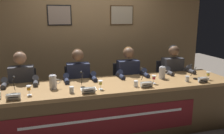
{
  "coord_description": "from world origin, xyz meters",
  "views": [
    {
      "loc": [
        -0.89,
        -3.11,
        1.74
      ],
      "look_at": [
        0.0,
        0.0,
        1.01
      ],
      "focal_mm": 36.53,
      "sensor_mm": 36.0,
      "label": 1
    }
  ],
  "objects_px": {
    "water_cup_center_left": "(72,90)",
    "water_pitcher_right_side": "(162,73)",
    "water_pitcher_left_side": "(53,82)",
    "document_stack_center_left": "(88,89)",
    "panelist_center_right": "(130,77)",
    "nameplate_center_left": "(89,91)",
    "nameplate_center_right": "(147,85)",
    "water_cup_center_right": "(136,84)",
    "microphone_far_left": "(14,88)",
    "juice_glass_far_right": "(208,74)",
    "water_cup_far_right": "(187,79)",
    "chair_far_right": "(168,85)",
    "chair_center_right": "(125,89)",
    "conference_table": "(114,101)",
    "microphone_far_right": "(194,74)",
    "juice_glass_center_right": "(154,78)",
    "panelist_center_left": "(79,81)",
    "chair_center_left": "(78,93)",
    "panelist_far_right": "(174,74)",
    "microphone_center_right": "(144,78)",
    "juice_glass_center_left": "(100,83)",
    "juice_glass_far_left": "(29,89)",
    "nameplate_far_left": "(13,97)",
    "nameplate_far_right": "(203,80)",
    "microphone_center_left": "(82,82)",
    "chair_far_left": "(25,98)"
  },
  "relations": [
    {
      "from": "water_cup_center_left",
      "to": "water_pitcher_right_side",
      "type": "xyz_separation_m",
      "value": [
        1.46,
        0.31,
        0.06
      ]
    },
    {
      "from": "water_pitcher_left_side",
      "to": "document_stack_center_left",
      "type": "height_order",
      "value": "water_pitcher_left_side"
    },
    {
      "from": "panelist_center_right",
      "to": "water_pitcher_right_side",
      "type": "bearing_deg",
      "value": -41.99
    },
    {
      "from": "water_cup_center_left",
      "to": "nameplate_center_left",
      "type": "bearing_deg",
      "value": -22.63
    },
    {
      "from": "nameplate_center_right",
      "to": "water_cup_center_right",
      "type": "bearing_deg",
      "value": 149.78
    },
    {
      "from": "nameplate_center_left",
      "to": "water_cup_center_right",
      "type": "bearing_deg",
      "value": 8.81
    },
    {
      "from": "microphone_far_left",
      "to": "juice_glass_far_right",
      "type": "xyz_separation_m",
      "value": [
        2.84,
        -0.11,
        0.01
      ]
    },
    {
      "from": "water_cup_far_right",
      "to": "nameplate_center_left",
      "type": "bearing_deg",
      "value": -175.04
    },
    {
      "from": "chair_far_right",
      "to": "juice_glass_far_right",
      "type": "height_order",
      "value": "chair_far_right"
    },
    {
      "from": "chair_center_right",
      "to": "water_cup_center_right",
      "type": "relative_size",
      "value": 10.56
    },
    {
      "from": "conference_table",
      "to": "microphone_far_right",
      "type": "distance_m",
      "value": 1.36
    },
    {
      "from": "juice_glass_center_right",
      "to": "chair_far_right",
      "type": "bearing_deg",
      "value": 48.46
    },
    {
      "from": "chair_far_right",
      "to": "juice_glass_far_right",
      "type": "xyz_separation_m",
      "value": [
        0.21,
        -0.83,
        0.41
      ]
    },
    {
      "from": "nameplate_center_left",
      "to": "water_cup_center_right",
      "type": "height_order",
      "value": "water_cup_center_right"
    },
    {
      "from": "water_cup_far_right",
      "to": "panelist_center_right",
      "type": "bearing_deg",
      "value": 138.03
    },
    {
      "from": "panelist_center_left",
      "to": "juice_glass_far_right",
      "type": "relative_size",
      "value": 9.88
    },
    {
      "from": "chair_center_left",
      "to": "nameplate_center_left",
      "type": "bearing_deg",
      "value": -88.89
    },
    {
      "from": "juice_glass_center_right",
      "to": "panelist_far_right",
      "type": "bearing_deg",
      "value": 40.18
    },
    {
      "from": "panelist_center_right",
      "to": "water_cup_center_right",
      "type": "height_order",
      "value": "panelist_center_right"
    },
    {
      "from": "panelist_far_right",
      "to": "water_pitcher_left_side",
      "type": "height_order",
      "value": "panelist_far_right"
    },
    {
      "from": "water_pitcher_right_side",
      "to": "microphone_center_right",
      "type": "bearing_deg",
      "value": -159.87
    },
    {
      "from": "juice_glass_far_right",
      "to": "juice_glass_center_right",
      "type": "bearing_deg",
      "value": 177.81
    },
    {
      "from": "juice_glass_center_left",
      "to": "water_cup_far_right",
      "type": "bearing_deg",
      "value": 0.21
    },
    {
      "from": "water_cup_center_right",
      "to": "water_pitcher_left_side",
      "type": "height_order",
      "value": "water_pitcher_left_side"
    },
    {
      "from": "microphone_far_left",
      "to": "microphone_far_right",
      "type": "height_order",
      "value": "same"
    },
    {
      "from": "chair_center_left",
      "to": "chair_far_right",
      "type": "relative_size",
      "value": 1.0
    },
    {
      "from": "juice_glass_far_left",
      "to": "document_stack_center_left",
      "type": "distance_m",
      "value": 0.76
    },
    {
      "from": "nameplate_far_left",
      "to": "water_pitcher_right_side",
      "type": "bearing_deg",
      "value": 10.01
    },
    {
      "from": "chair_center_right",
      "to": "document_stack_center_left",
      "type": "height_order",
      "value": "chair_center_right"
    },
    {
      "from": "chair_center_left",
      "to": "water_pitcher_right_side",
      "type": "relative_size",
      "value": 4.27
    },
    {
      "from": "microphone_far_right",
      "to": "juice_glass_center_right",
      "type": "bearing_deg",
      "value": -174.49
    },
    {
      "from": "document_stack_center_left",
      "to": "chair_far_right",
      "type": "bearing_deg",
      "value": 25.52
    },
    {
      "from": "conference_table",
      "to": "nameplate_far_right",
      "type": "relative_size",
      "value": 23.35
    },
    {
      "from": "nameplate_center_right",
      "to": "panelist_center_right",
      "type": "bearing_deg",
      "value": 88.73
    },
    {
      "from": "microphone_far_left",
      "to": "chair_center_right",
      "type": "height_order",
      "value": "microphone_far_left"
    },
    {
      "from": "microphone_center_left",
      "to": "nameplate_center_right",
      "type": "distance_m",
      "value": 0.9
    },
    {
      "from": "chair_far_left",
      "to": "juice_glass_far_left",
      "type": "relative_size",
      "value": 7.24
    },
    {
      "from": "juice_glass_far_left",
      "to": "microphone_center_right",
      "type": "relative_size",
      "value": 0.57
    },
    {
      "from": "chair_far_right",
      "to": "document_stack_center_left",
      "type": "relative_size",
      "value": 4.14
    },
    {
      "from": "water_pitcher_right_side",
      "to": "nameplate_center_right",
      "type": "bearing_deg",
      "value": -139.94
    },
    {
      "from": "microphone_far_left",
      "to": "water_pitcher_left_side",
      "type": "xyz_separation_m",
      "value": [
        0.49,
        0.08,
        0.02
      ]
    },
    {
      "from": "microphone_far_left",
      "to": "chair_far_right",
      "type": "relative_size",
      "value": 0.24
    },
    {
      "from": "panelist_center_right",
      "to": "nameplate_center_right",
      "type": "distance_m",
      "value": 0.74
    },
    {
      "from": "nameplate_far_right",
      "to": "microphone_far_left",
      "type": "bearing_deg",
      "value": 175.11
    },
    {
      "from": "nameplate_far_left",
      "to": "microphone_center_right",
      "type": "height_order",
      "value": "microphone_center_right"
    },
    {
      "from": "microphone_far_left",
      "to": "water_cup_center_right",
      "type": "distance_m",
      "value": 1.62
    },
    {
      "from": "juice_glass_center_right",
      "to": "water_pitcher_right_side",
      "type": "height_order",
      "value": "water_pitcher_right_side"
    },
    {
      "from": "panelist_center_right",
      "to": "juice_glass_far_right",
      "type": "bearing_deg",
      "value": -30.29
    },
    {
      "from": "chair_center_left",
      "to": "juice_glass_center_right",
      "type": "relative_size",
      "value": 7.24
    },
    {
      "from": "chair_far_left",
      "to": "microphone_center_right",
      "type": "xyz_separation_m",
      "value": [
        1.76,
        -0.71,
        0.4
      ]
    }
  ]
}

